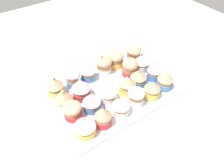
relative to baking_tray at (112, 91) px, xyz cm
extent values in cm
cube|color=beige|center=(0.00, 0.00, -2.10)|extent=(180.00, 180.00, 3.00)
cube|color=silver|center=(0.00, 0.00, 0.00)|extent=(45.29, 31.61, 1.20)
cylinder|color=#477AC6|center=(-17.82, -9.56, 1.79)|extent=(5.85, 5.85, 2.37)
cylinder|color=#AD7F51|center=(-17.82, -9.56, 3.70)|extent=(5.38, 5.38, 1.46)
ellipsoid|color=tan|center=(-17.82, -9.56, 5.49)|extent=(6.37, 6.37, 3.53)
cylinder|color=#EFC651|center=(-9.55, -10.65, 1.71)|extent=(6.13, 6.13, 2.23)
cylinder|color=#AD7F51|center=(-9.55, -10.65, 3.42)|extent=(5.72, 5.72, 1.19)
ellipsoid|color=tan|center=(-9.55, -10.65, 5.19)|extent=(6.13, 6.13, 3.92)
sphere|color=#4CB266|center=(-9.67, -10.86, 7.05)|extent=(0.67, 0.67, 0.67)
cylinder|color=white|center=(-3.44, -10.36, 1.74)|extent=(6.04, 6.04, 2.28)
cylinder|color=#AD7F51|center=(-3.44, -10.36, 3.61)|extent=(5.70, 5.70, 1.46)
ellipsoid|color=tan|center=(-3.44, -10.36, 5.60)|extent=(6.63, 6.63, 4.20)
sphere|color=red|center=(-2.97, -10.70, 7.56)|extent=(0.95, 0.95, 0.95)
cylinder|color=#477AC6|center=(3.93, -10.12, 1.90)|extent=(5.34, 5.34, 2.60)
cylinder|color=#AD7F51|center=(3.93, -10.12, 3.90)|extent=(5.08, 5.08, 1.41)
cone|color=silver|center=(3.93, -10.12, 6.24)|extent=(5.83, 5.83, 3.28)
cylinder|color=#477AC6|center=(10.02, -10.41, 1.91)|extent=(5.48, 5.48, 2.61)
cylinder|color=#AD7F51|center=(10.02, -10.41, 3.98)|extent=(4.99, 4.99, 1.53)
ellipsoid|color=silver|center=(10.02, -10.41, 5.82)|extent=(5.58, 5.58, 3.60)
cylinder|color=#EFC651|center=(17.40, -10.20, 1.97)|extent=(5.95, 5.95, 2.74)
cylinder|color=#AD7F51|center=(17.40, -10.20, 3.93)|extent=(5.24, 5.24, 1.18)
cone|color=tan|center=(17.40, -10.20, 6.09)|extent=(6.45, 6.45, 3.14)
sphere|color=#333338|center=(16.94, -10.09, 7.56)|extent=(0.66, 0.66, 0.66)
cylinder|color=white|center=(-16.40, -2.76, 1.98)|extent=(5.97, 5.97, 2.77)
cylinder|color=#AD7F51|center=(-16.40, -2.76, 3.90)|extent=(5.52, 5.52, 1.06)
cone|color=silver|center=(-16.40, -2.76, 6.24)|extent=(6.04, 6.04, 3.63)
sphere|color=#333338|center=(-16.12, -2.98, 7.94)|extent=(0.77, 0.77, 0.77)
cylinder|color=#D1333D|center=(-10.57, -2.97, 1.82)|extent=(5.95, 5.95, 2.45)
cylinder|color=#AD7F51|center=(-10.57, -2.97, 3.81)|extent=(5.51, 5.51, 1.54)
ellipsoid|color=tan|center=(-10.57, -2.97, 5.84)|extent=(6.08, 6.08, 4.20)
cylinder|color=#D1333D|center=(10.70, -3.36, 1.97)|extent=(6.16, 6.16, 2.74)
cylinder|color=#AD7F51|center=(10.70, -3.36, 4.12)|extent=(5.64, 5.64, 1.57)
cone|color=silver|center=(10.70, -3.36, 6.83)|extent=(6.52, 6.52, 3.86)
sphere|color=#4CB266|center=(10.49, -3.90, 8.60)|extent=(1.12, 1.12, 1.12)
cylinder|color=white|center=(17.44, -3.11, 1.73)|extent=(5.83, 5.83, 2.26)
cylinder|color=#AD7F51|center=(17.44, -3.11, 3.43)|extent=(5.21, 5.21, 1.14)
cone|color=tan|center=(17.44, -3.11, 5.91)|extent=(6.03, 6.03, 3.83)
sphere|color=#EAD64C|center=(17.37, -2.88, 7.67)|extent=(1.00, 1.00, 1.00)
cylinder|color=#477AC6|center=(-16.79, 4.09, 1.94)|extent=(5.43, 5.43, 2.67)
cylinder|color=#AD7F51|center=(-16.79, 4.09, 3.91)|extent=(5.09, 5.09, 1.26)
cone|color=silver|center=(-16.79, 4.09, 6.47)|extent=(5.55, 5.55, 3.87)
sphere|color=red|center=(-17.35, 4.07, 8.32)|extent=(0.60, 0.60, 0.60)
cylinder|color=#477AC6|center=(-9.72, 3.11, 1.88)|extent=(5.97, 5.97, 2.56)
cylinder|color=#AD7F51|center=(-9.72, 3.11, 3.68)|extent=(5.58, 5.58, 1.04)
cone|color=tan|center=(-9.72, 3.11, 5.79)|extent=(6.04, 6.04, 3.18)
sphere|color=pink|center=(-9.71, 3.38, 7.25)|extent=(0.90, 0.90, 0.90)
cylinder|color=#EFC651|center=(-3.96, 3.77, 1.87)|extent=(6.09, 6.09, 2.54)
cylinder|color=#AD7F51|center=(-3.96, 3.77, 3.85)|extent=(5.64, 5.64, 1.41)
cone|color=tan|center=(-3.96, 3.77, 6.20)|extent=(6.17, 6.17, 3.29)
sphere|color=#333338|center=(-4.45, 3.92, 7.73)|extent=(0.74, 0.74, 0.74)
cylinder|color=white|center=(3.97, 3.19, 1.91)|extent=(6.07, 6.07, 2.62)
cylinder|color=#AD7F51|center=(3.97, 3.19, 3.79)|extent=(5.63, 5.63, 1.13)
cone|color=silver|center=(3.97, 3.19, 5.81)|extent=(6.42, 6.42, 2.91)
cylinder|color=#477AC6|center=(10.65, 3.61, 1.91)|extent=(5.62, 5.62, 2.62)
cylinder|color=#AD7F51|center=(10.65, 3.61, 3.78)|extent=(5.37, 5.37, 1.14)
cone|color=silver|center=(10.65, 3.61, 6.15)|extent=(6.09, 6.09, 3.59)
cylinder|color=#D1333D|center=(17.33, 2.70, 1.83)|extent=(5.66, 5.66, 2.46)
cylinder|color=#AD7F51|center=(17.33, 2.70, 3.56)|extent=(5.25, 5.25, 1.01)
ellipsoid|color=tan|center=(17.33, 2.70, 5.03)|extent=(6.14, 6.14, 3.21)
sphere|color=pink|center=(17.66, 2.42, 6.49)|extent=(1.00, 1.00, 1.00)
cylinder|color=#477AC6|center=(-16.46, 9.94, 1.85)|extent=(5.65, 5.65, 2.50)
cylinder|color=#AD7F51|center=(-16.46, 9.94, 3.87)|extent=(5.14, 5.14, 1.55)
cone|color=tan|center=(-16.46, 9.94, 6.38)|extent=(5.83, 5.83, 3.46)
sphere|color=#EAD64C|center=(-16.98, 9.63, 8.00)|extent=(0.75, 0.75, 0.75)
cylinder|color=#EFC651|center=(-9.56, 10.56, 1.91)|extent=(5.55, 5.55, 2.63)
cylinder|color=#AD7F51|center=(-9.56, 10.56, 3.83)|extent=(4.96, 4.96, 1.22)
cone|color=tan|center=(-9.56, 10.56, 5.98)|extent=(5.71, 5.71, 3.08)
cylinder|color=white|center=(-2.88, 9.94, 1.93)|extent=(5.27, 5.27, 2.66)
cylinder|color=#AD7F51|center=(-2.88, 9.94, 3.90)|extent=(4.85, 4.85, 1.27)
ellipsoid|color=silver|center=(-2.88, 9.94, 5.54)|extent=(5.75, 5.75, 3.37)
sphere|color=#4CB266|center=(-3.32, 9.61, 7.12)|extent=(0.75, 0.75, 0.75)
cylinder|color=white|center=(3.81, 10.31, 1.76)|extent=(5.67, 5.67, 2.31)
cylinder|color=#AD7F51|center=(3.81, 10.31, 3.55)|extent=(5.36, 5.36, 1.27)
cone|color=silver|center=(3.81, 10.31, 5.88)|extent=(5.95, 5.95, 3.39)
cylinder|color=#D1333D|center=(10.94, 10.75, 1.90)|extent=(5.25, 5.25, 2.60)
cylinder|color=#AD7F51|center=(10.94, 10.75, 3.93)|extent=(4.92, 4.92, 1.45)
cone|color=tan|center=(10.94, 10.75, 6.45)|extent=(5.29, 5.29, 3.60)
sphere|color=#333338|center=(10.37, 10.78, 8.13)|extent=(0.81, 0.81, 0.81)
cylinder|color=#EFC651|center=(17.16, 10.41, 1.82)|extent=(6.14, 6.14, 2.43)
cylinder|color=#AD7F51|center=(17.16, 10.41, 3.56)|extent=(5.58, 5.58, 1.05)
cone|color=silver|center=(17.16, 10.41, 5.85)|extent=(6.70, 6.70, 3.53)
sphere|color=pink|center=(17.33, 10.44, 7.50)|extent=(0.79, 0.79, 0.79)
cube|color=white|center=(30.29, -6.18, -0.30)|extent=(15.94, 15.74, 0.60)
camera|label=1|loc=(32.40, 45.70, 57.17)|focal=34.81mm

